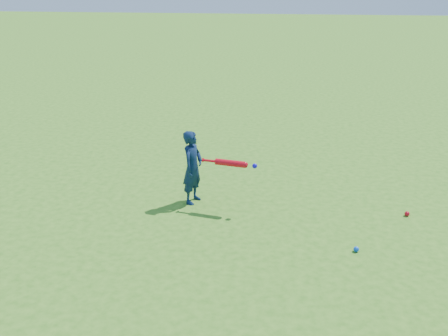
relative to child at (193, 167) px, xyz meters
name	(u,v)px	position (x,y,z in m)	size (l,w,h in m)	color
ground	(163,214)	(-0.36, -0.50, -0.57)	(80.00, 80.00, 0.00)	#37761C
child	(193,167)	(0.00, 0.00, 0.00)	(0.42, 0.27, 1.14)	#0D1F41
ground_ball_red	(407,214)	(3.19, -0.08, -0.53)	(0.07, 0.07, 0.07)	red
ground_ball_blue	(356,249)	(2.34, -1.20, -0.53)	(0.07, 0.07, 0.07)	blue
bat_swing	(233,163)	(0.63, -0.17, 0.16)	(0.83, 0.21, 0.09)	red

